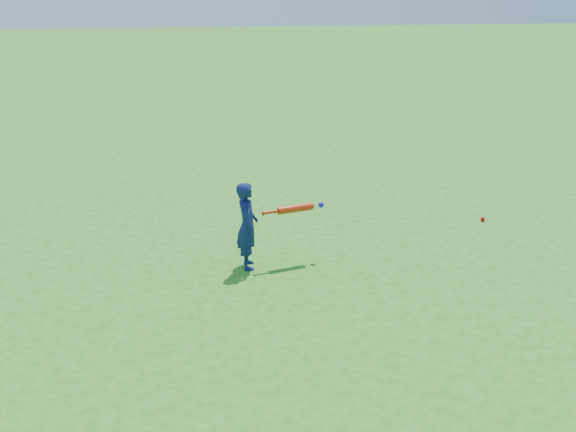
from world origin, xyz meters
name	(u,v)px	position (x,y,z in m)	size (l,w,h in m)	color
ground	(250,247)	(0.00, 0.00, 0.00)	(80.00, 80.00, 0.00)	#27771C
child	(247,226)	(-0.07, -0.58, 0.51)	(0.37, 0.24, 1.01)	#101A4D
ground_ball_red	(483,219)	(3.25, 0.42, 0.03)	(0.06, 0.06, 0.06)	red
bat_swing	(297,208)	(0.52, -0.48, 0.65)	(0.75, 0.24, 0.09)	red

